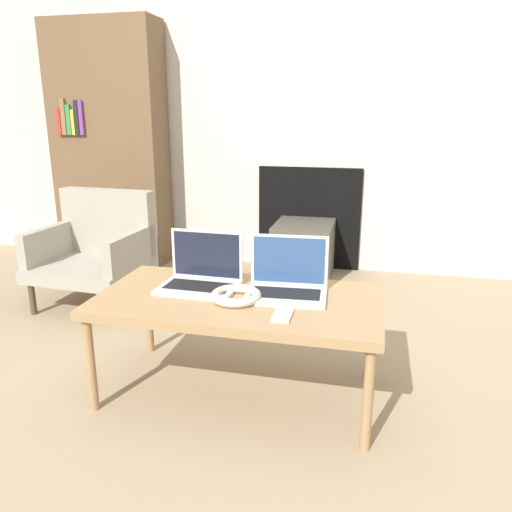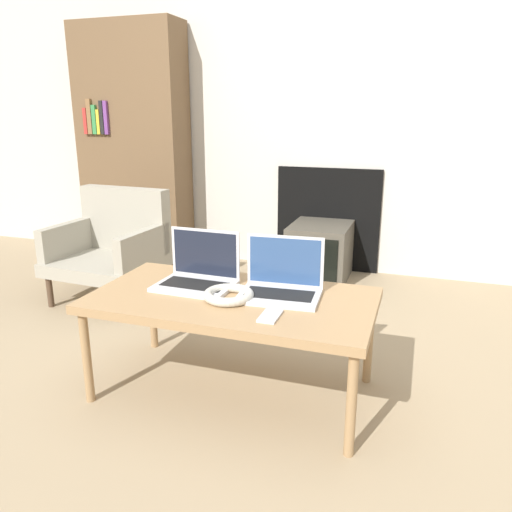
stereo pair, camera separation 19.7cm
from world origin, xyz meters
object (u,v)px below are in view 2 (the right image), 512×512
laptop_right (281,283)px  headphones (229,295)px  phone (270,316)px  laptop_left (199,274)px  armchair (114,243)px  tv (320,252)px

laptop_right → headphones: laptop_right is taller
laptop_right → phone: 0.24m
laptop_left → armchair: (-0.94, 0.76, -0.13)m
tv → armchair: armchair is taller
laptop_left → armchair: size_ratio=0.48×
laptop_left → phone: laptop_left is taller
armchair → tv: bearing=35.7°
armchair → phone: bearing=-33.3°
armchair → laptop_right: bearing=-26.8°
headphones → tv: 1.64m
laptop_left → armchair: 1.22m
laptop_right → armchair: size_ratio=0.50×
headphones → phone: size_ratio=1.63×
laptop_left → headphones: laptop_left is taller
laptop_right → tv: size_ratio=0.70×
headphones → tv: bearing=88.7°
tv → armchair: size_ratio=0.71×
tv → laptop_right: bearing=-84.6°
laptop_right → armchair: armchair is taller
headphones → phone: (0.20, -0.12, -0.01)m
headphones → laptop_left: bearing=147.8°
phone → armchair: 1.67m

